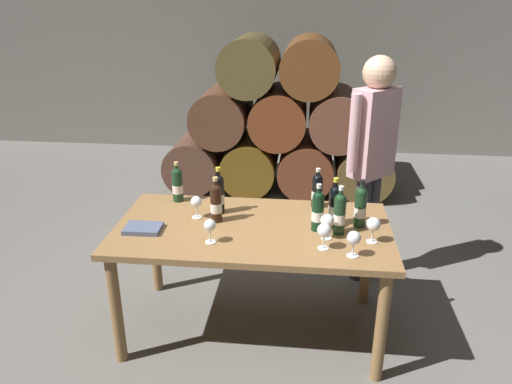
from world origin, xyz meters
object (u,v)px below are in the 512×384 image
dining_table (253,240)px  wine_glass_2 (354,239)px  wine_glass_5 (373,225)px  wine_bottle_7 (317,190)px  tasting_notebook (143,228)px  sommelier_presenting (372,151)px  wine_bottle_6 (219,194)px  wine_bottle_1 (360,206)px  wine_bottle_3 (318,211)px  wine_bottle_4 (177,184)px  wine_glass_0 (210,226)px  wine_glass_1 (327,221)px  wine_glass_3 (196,203)px  wine_bottle_2 (340,213)px  wine_bottle_0 (334,205)px  wine_glass_4 (324,231)px  wine_bottle_5 (216,202)px

dining_table → wine_glass_2: bearing=-27.6°
wine_glass_2 → wine_glass_5: bearing=55.1°
wine_bottle_7 → tasting_notebook: 1.16m
wine_glass_5 → sommelier_presenting: size_ratio=0.09×
wine_bottle_6 → tasting_notebook: size_ratio=1.43×
wine_bottle_1 → wine_glass_2: bearing=-99.9°
wine_bottle_3 → wine_bottle_4: 1.02m
wine_glass_0 → tasting_notebook: wine_glass_0 is taller
wine_bottle_7 → wine_glass_2: (0.19, -0.65, -0.01)m
wine_glass_1 → sommelier_presenting: 0.94m
wine_bottle_4 → wine_glass_3: 0.32m
wine_bottle_1 → wine_bottle_3: wine_bottle_1 is taller
wine_bottle_2 → wine_bottle_6: 0.79m
wine_bottle_4 → wine_bottle_7: 0.95m
wine_bottle_3 → wine_glass_0: bearing=-159.8°
wine_glass_5 → tasting_notebook: (-1.37, 0.00, -0.10)m
wine_bottle_0 → wine_bottle_4: bearing=165.8°
wine_bottle_1 → wine_glass_2: 0.39m
wine_glass_2 → wine_glass_5: (0.12, 0.18, 0.00)m
wine_bottle_0 → wine_glass_5: bearing=-44.6°
wine_glass_2 → tasting_notebook: bearing=171.6°
wine_bottle_1 → wine_glass_5: 0.21m
wine_bottle_0 → wine_glass_3: (-0.87, 0.01, -0.03)m
wine_bottle_7 → sommelier_presenting: size_ratio=0.16×
wine_bottle_4 → wine_glass_1: size_ratio=1.82×
wine_bottle_3 → wine_glass_4: (0.03, -0.23, -0.02)m
wine_bottle_7 → wine_glass_4: wine_bottle_7 is taller
wine_bottle_0 → wine_glass_4: wine_bottle_0 is taller
wine_bottle_6 → wine_glass_5: 1.00m
wine_bottle_6 → wine_glass_1: (0.69, -0.29, -0.03)m
wine_bottle_2 → wine_glass_0: 0.77m
wine_glass_4 → tasting_notebook: 1.10m
wine_bottle_4 → wine_glass_2: 1.32m
wine_bottle_6 → wine_glass_0: bearing=-86.9°
wine_bottle_4 → wine_glass_1: wine_bottle_4 is taller
wine_glass_1 → wine_glass_4: size_ratio=1.00×
wine_glass_1 → wine_glass_3: size_ratio=1.06×
wine_glass_1 → wine_bottle_5: bearing=166.4°
wine_bottle_5 → sommelier_presenting: size_ratio=0.17×
wine_bottle_2 → wine_bottle_5: size_ratio=1.02×
dining_table → wine_bottle_6: (-0.24, 0.19, 0.23)m
wine_bottle_1 → dining_table: bearing=-173.2°
wine_bottle_7 → wine_glass_0: (-0.61, -0.58, -0.02)m
wine_bottle_0 → sommelier_presenting: (0.29, 0.67, 0.15)m
wine_bottle_4 → wine_bottle_5: (0.32, -0.29, 0.00)m
wine_bottle_2 → wine_bottle_7: wine_bottle_2 is taller
wine_glass_1 → wine_glass_5: 0.26m
wine_glass_5 → sommelier_presenting: 0.90m
wine_bottle_4 → sommelier_presenting: size_ratio=0.17×
wine_bottle_5 → wine_bottle_7: 0.70m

